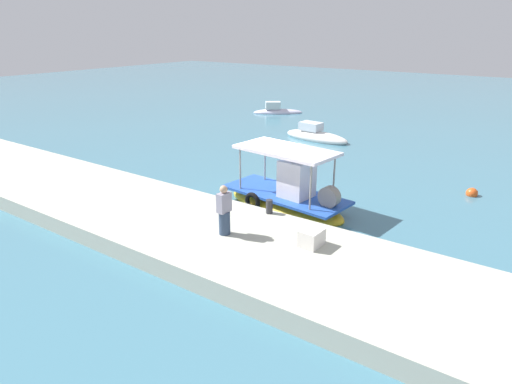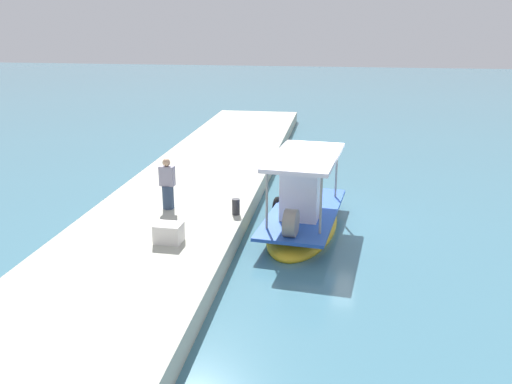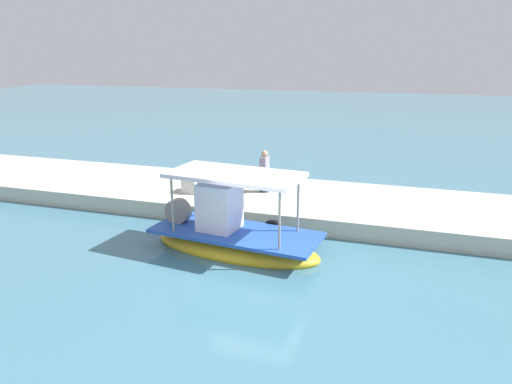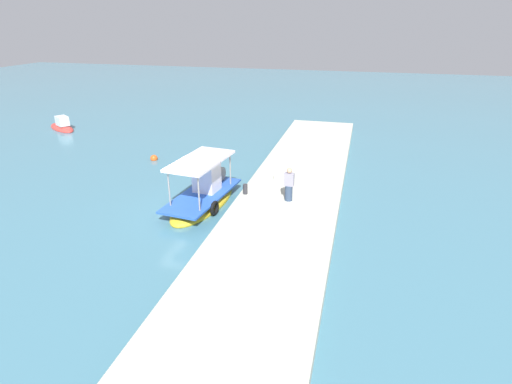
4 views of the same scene
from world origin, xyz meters
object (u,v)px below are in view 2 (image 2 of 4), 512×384
(fisherman_near_bollard, at_px, (168,186))
(mooring_bollard, at_px, (236,207))
(main_fishing_boat, at_px, (303,217))
(cargo_crate, at_px, (169,233))

(fisherman_near_bollard, bearing_deg, mooring_bollard, 84.15)
(main_fishing_boat, bearing_deg, cargo_crate, -49.44)
(main_fishing_boat, distance_m, fisherman_near_bollard, 4.37)
(main_fishing_boat, xyz_separation_m, fisherman_near_bollard, (0.27, -4.27, 0.89))
(mooring_bollard, relative_size, cargo_crate, 0.70)
(fisherman_near_bollard, bearing_deg, main_fishing_boat, 93.55)
(mooring_bollard, height_order, cargo_crate, cargo_crate)
(main_fishing_boat, distance_m, cargo_crate, 4.52)
(cargo_crate, bearing_deg, mooring_bollard, 150.38)
(main_fishing_boat, relative_size, mooring_bollard, 11.08)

